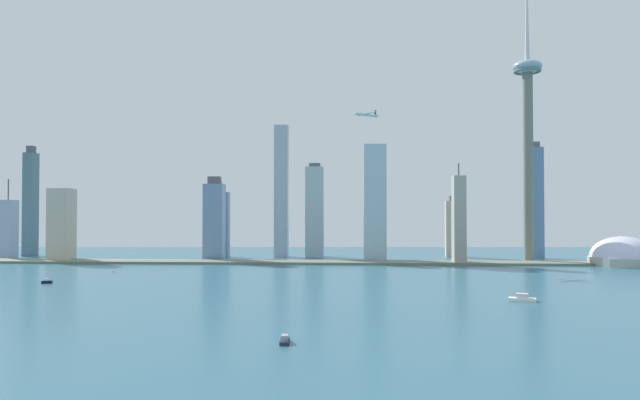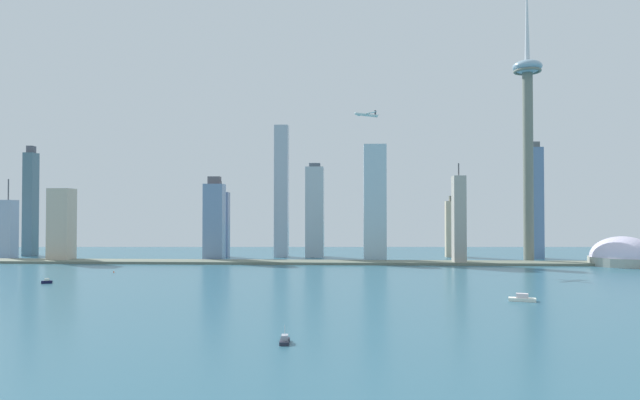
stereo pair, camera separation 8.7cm
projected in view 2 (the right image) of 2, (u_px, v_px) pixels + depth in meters
waterfront_pier at (275, 262)px, 678.40m from camera, size 895.36×40.64×2.87m
observation_tower at (528, 118)px, 695.73m from camera, size 34.88×34.88×367.39m
stadium_dome at (623, 258)px, 648.62m from camera, size 74.43×74.43×46.98m
skyscraper_0 at (455, 228)px, 775.84m from camera, size 25.83×12.54×82.89m
skyscraper_1 at (214, 221)px, 717.65m from camera, size 24.57×21.43×105.46m
skyscraper_2 at (375, 203)px, 712.54m from camera, size 27.87×20.01×145.15m
skyscraper_3 at (315, 211)px, 776.97m from camera, size 24.41×26.20×127.18m
skyscraper_4 at (282, 191)px, 777.91m from camera, size 18.56×18.98×178.88m
skyscraper_5 at (459, 220)px, 666.23m from camera, size 14.11×19.40×117.89m
skyscraper_6 at (221, 225)px, 775.01m from camera, size 21.57×16.20×103.38m
skyscraper_7 at (8, 229)px, 752.23m from camera, size 18.04×20.20×104.43m
skyscraper_8 at (62, 225)px, 705.55m from camera, size 26.41×25.20×89.93m
skyscraper_9 at (31, 203)px, 796.59m from camera, size 14.38×18.21×153.24m
skyscraper_10 at (535, 202)px, 751.57m from camera, size 17.00×23.34×153.18m
boat_1 at (285, 340)px, 263.83m from camera, size 4.94×11.73×8.19m
boat_2 at (47, 281)px, 486.12m from camera, size 9.05×5.96×4.34m
boat_3 at (522, 298)px, 388.92m from camera, size 19.02×11.63×5.23m
channel_buoy_0 at (114, 272)px, 573.47m from camera, size 1.34×1.34×1.98m
airplane at (366, 115)px, 658.73m from camera, size 28.66×28.58×8.13m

